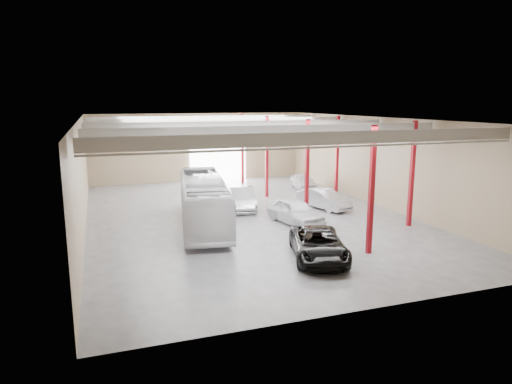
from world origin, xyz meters
TOP-DOWN VIEW (x-y plane):
  - depot_shell at (0.13, 0.48)m, footprint 22.12×32.12m
  - coach_bus at (-3.50, -1.48)m, footprint 4.73×12.35m
  - black_sedan at (0.76, -9.94)m, footprint 4.23×6.24m
  - car_row_a at (2.50, -3.00)m, footprint 2.85×5.27m
  - car_row_b at (0.38, 2.20)m, footprint 2.80×5.35m
  - car_row_c at (-0.56, 12.00)m, footprint 2.86×5.26m
  - car_right_near at (6.40, 0.37)m, footprint 3.02×4.97m
  - car_right_far at (8.30, 8.13)m, footprint 2.45×4.58m

SIDE VIEW (x-z plane):
  - car_row_c at x=-0.56m, z-range 0.00..1.45m
  - car_right_far at x=8.30m, z-range 0.00..1.48m
  - car_right_near at x=6.40m, z-range 0.00..1.55m
  - black_sedan at x=0.76m, z-range 0.00..1.59m
  - car_row_b at x=0.38m, z-range 0.00..1.68m
  - car_row_a at x=2.50m, z-range 0.00..1.70m
  - coach_bus at x=-3.50m, z-range 0.00..3.36m
  - depot_shell at x=0.13m, z-range 1.44..8.51m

